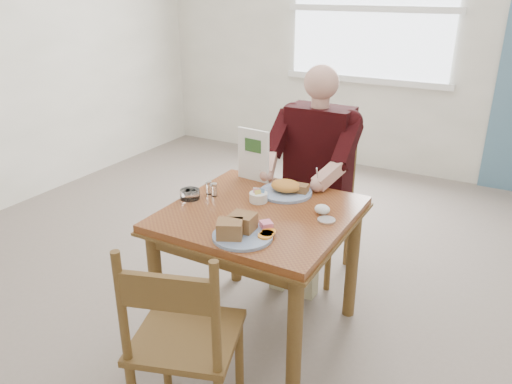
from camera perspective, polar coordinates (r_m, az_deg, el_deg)
The scene contains 16 objects.
floor at distance 2.95m, azimuth 0.40°, elevation -15.43°, with size 6.00×6.00×0.00m, color slate.
wall_back at distance 5.17m, azimuth 17.40°, elevation 17.06°, with size 5.50×5.50×0.00m, color white.
lemon_wedge at distance 2.39m, azimuth -2.56°, elevation -3.56°, with size 0.05×0.04×0.03m, color yellow.
napkin at distance 2.52m, azimuth 7.58°, elevation -1.98°, with size 0.08×0.07×0.05m, color white.
metal_dish at distance 2.46m, azimuth 8.04°, elevation -3.21°, with size 0.09×0.09×0.01m, color silver.
window at distance 5.23m, azimuth 13.08°, elevation 19.74°, with size 1.72×0.04×1.42m.
table at distance 2.60m, azimuth 0.44°, elevation -4.31°, with size 0.92×0.92×0.75m.
chair_far at distance 3.33m, azimuth 7.04°, elevation -1.29°, with size 0.42×0.42×0.95m.
chair_near at distance 2.14m, azimuth -8.32°, elevation -16.52°, with size 0.53×0.53×0.95m.
diner at distance 3.13m, azimuth 6.70°, elevation 3.70°, with size 0.53×0.56×1.39m.
near_plate at distance 2.28m, azimuth -1.77°, elevation -4.34°, with size 0.35×0.35×0.09m.
far_plate at distance 2.75m, azimuth 3.55°, elevation 0.37°, with size 0.32×0.32×0.08m.
caddy at distance 2.64m, azimuth 0.28°, elevation -0.58°, with size 0.12×0.12×0.07m.
shakers at distance 2.73m, azimuth -5.13°, elevation 0.38°, with size 0.08×0.05×0.07m.
creamer at distance 2.71m, azimuth -7.56°, elevation -0.24°, with size 0.12×0.12×0.05m.
menu at distance 2.90m, azimuth -0.30°, elevation 4.28°, with size 0.21×0.04×0.31m.
Camera 1 is at (1.11, -2.04, 1.82)m, focal length 35.00 mm.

